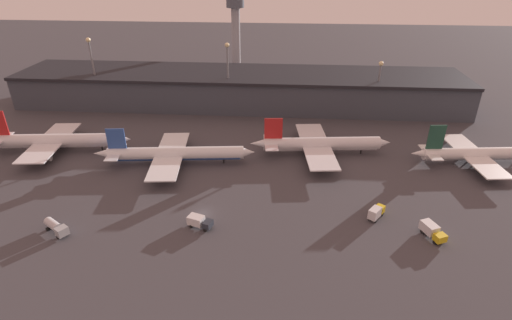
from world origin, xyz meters
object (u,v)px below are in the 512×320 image
at_px(service_vehicle_2, 376,212).
at_px(control_tower, 236,27).
at_px(airplane_2, 320,144).
at_px(airplane_3, 477,154).
at_px(service_vehicle_3, 56,227).
at_px(airplane_0, 55,141).
at_px(service_vehicle_0, 432,231).
at_px(service_vehicle_1, 199,221).
at_px(airplane_1, 174,154).

relative_size(service_vehicle_2, control_tower, 0.14).
distance_m(airplane_2, airplane_3, 47.57).
relative_size(airplane_2, service_vehicle_3, 6.16).
bearing_deg(airplane_0, airplane_2, -3.34).
height_order(service_vehicle_3, control_tower, control_tower).
bearing_deg(airplane_0, service_vehicle_3, -67.96).
bearing_deg(airplane_3, service_vehicle_0, -129.32).
distance_m(airplane_0, control_tower, 113.29).
relative_size(airplane_3, service_vehicle_1, 6.53).
bearing_deg(airplane_3, airplane_1, 178.46).
bearing_deg(airplane_2, service_vehicle_0, -66.71).
bearing_deg(service_vehicle_1, service_vehicle_3, -152.91).
height_order(airplane_0, service_vehicle_2, airplane_0).
bearing_deg(control_tower, service_vehicle_1, -86.81).
height_order(airplane_2, control_tower, control_tower).
bearing_deg(airplane_2, service_vehicle_2, -77.63).
height_order(airplane_1, service_vehicle_2, airplane_1).
bearing_deg(service_vehicle_0, service_vehicle_2, -142.56).
height_order(airplane_3, service_vehicle_0, airplane_3).
relative_size(airplane_0, service_vehicle_2, 8.68).
height_order(service_vehicle_0, control_tower, control_tower).
relative_size(airplane_2, service_vehicle_0, 6.50).
relative_size(airplane_2, airplane_3, 1.08).
distance_m(airplane_0, service_vehicle_0, 114.21).
distance_m(airplane_1, airplane_2, 45.78).
bearing_deg(airplane_2, service_vehicle_3, -150.53).
height_order(airplane_0, service_vehicle_0, airplane_0).
bearing_deg(airplane_3, airplane_0, 174.56).
bearing_deg(airplane_0, control_tower, 58.81).
bearing_deg(airplane_2, airplane_3, -9.21).
distance_m(service_vehicle_1, service_vehicle_2, 42.82).
bearing_deg(service_vehicle_2, control_tower, 57.31).
bearing_deg(service_vehicle_0, control_tower, -179.57).
distance_m(airplane_1, service_vehicle_1, 33.82).
relative_size(airplane_0, airplane_1, 1.00).
bearing_deg(service_vehicle_1, airplane_1, 133.11).
relative_size(airplane_0, service_vehicle_3, 6.67).
bearing_deg(control_tower, airplane_0, -114.94).
xyz_separation_m(airplane_0, airplane_2, (85.53, 4.36, -0.13)).
bearing_deg(service_vehicle_2, airplane_2, 55.05).
relative_size(service_vehicle_2, service_vehicle_3, 0.77).
height_order(airplane_3, control_tower, control_tower).
relative_size(airplane_2, service_vehicle_2, 8.01).
distance_m(airplane_3, service_vehicle_1, 87.22).
bearing_deg(airplane_3, service_vehicle_3, -165.01).
distance_m(service_vehicle_0, service_vehicle_3, 86.36).
xyz_separation_m(airplane_1, airplane_3, (92.16, 7.60, -0.23)).
distance_m(airplane_0, service_vehicle_2, 101.45).
xyz_separation_m(airplane_1, control_tower, (6.18, 106.90, 19.77)).
distance_m(service_vehicle_0, service_vehicle_1, 53.66).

